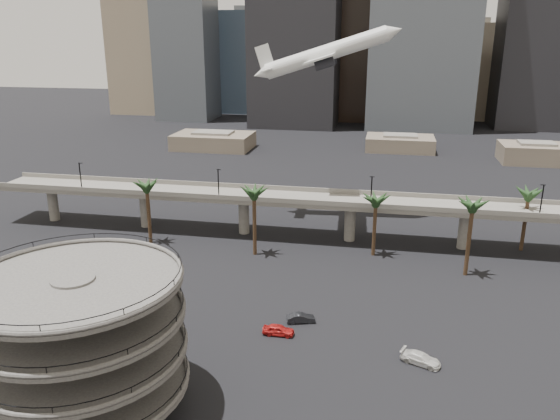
% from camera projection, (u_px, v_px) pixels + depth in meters
% --- Properties ---
extents(ground, '(700.00, 700.00, 0.00)m').
position_uv_depth(ground, '(214.00, 405.00, 61.25)').
color(ground, black).
rests_on(ground, ground).
extents(parking_ramp, '(22.20, 22.20, 17.35)m').
position_uv_depth(parking_ramp, '(80.00, 334.00, 56.91)').
color(parking_ramp, '#4A4745').
rests_on(parking_ramp, ground).
extents(overpass, '(130.00, 9.30, 14.70)m').
position_uv_depth(overpass, '(296.00, 202.00, 110.39)').
color(overpass, '#68645C').
rests_on(overpass, ground).
extents(palm_trees, '(76.40, 18.40, 14.00)m').
position_uv_depth(palm_trees, '(352.00, 198.00, 99.74)').
color(palm_trees, '#492F1F').
rests_on(palm_trees, ground).
extents(low_buildings, '(135.00, 27.50, 6.80)m').
position_uv_depth(low_buildings, '(356.00, 145.00, 192.04)').
color(low_buildings, brown).
rests_on(low_buildings, ground).
extents(skyline, '(269.00, 86.00, 131.88)m').
position_uv_depth(skyline, '(389.00, 15.00, 246.53)').
color(skyline, '#83705A').
rests_on(skyline, ground).
extents(airborne_jet, '(32.03, 28.51, 12.79)m').
position_uv_depth(airborne_jet, '(325.00, 54.00, 114.76)').
color(airborne_jet, silver).
rests_on(airborne_jet, ground).
extents(car_a, '(4.40, 1.79, 1.49)m').
position_uv_depth(car_a, '(278.00, 330.00, 75.39)').
color(car_a, red).
rests_on(car_a, ground).
extents(car_b, '(4.38, 2.59, 1.36)m').
position_uv_depth(car_b, '(301.00, 318.00, 78.68)').
color(car_b, black).
rests_on(car_b, ground).
extents(car_c, '(5.46, 3.75, 1.47)m').
position_uv_depth(car_c, '(421.00, 359.00, 68.72)').
color(car_c, silver).
rests_on(car_c, ground).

